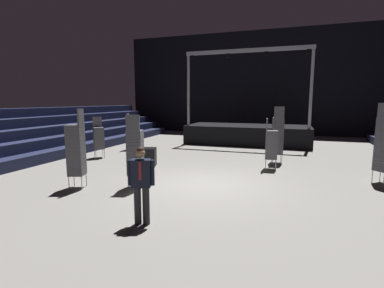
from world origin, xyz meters
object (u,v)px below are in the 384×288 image
at_px(chair_stack_front_left, 76,149).
at_px(chair_stack_mid_left, 135,152).
at_px(equipment_road_case, 145,157).
at_px(chair_stack_rear_right, 99,138).
at_px(stage_riser, 248,133).
at_px(chair_stack_front_right, 132,132).
at_px(chair_stack_mid_centre, 271,144).
at_px(man_with_tie, 141,181).
at_px(chair_stack_rear_left, 278,135).

height_order(chair_stack_front_left, chair_stack_mid_left, chair_stack_front_left).
bearing_deg(equipment_road_case, chair_stack_rear_right, 162.75).
bearing_deg(equipment_road_case, chair_stack_mid_left, -66.98).
bearing_deg(chair_stack_front_left, stage_riser, -36.88).
height_order(chair_stack_front_right, chair_stack_mid_centre, same).
bearing_deg(chair_stack_front_right, chair_stack_front_left, 0.83).
bearing_deg(chair_stack_rear_right, chair_stack_mid_left, 91.64).
relative_size(stage_riser, chair_stack_front_left, 3.07).
bearing_deg(chair_stack_front_left, chair_stack_mid_left, -88.37).
bearing_deg(chair_stack_mid_centre, stage_riser, -169.58).
relative_size(stage_riser, chair_stack_mid_left, 3.30).
relative_size(man_with_tie, equipment_road_case, 1.87).
distance_m(stage_riser, chair_stack_rear_left, 5.67).
height_order(chair_stack_front_right, chair_stack_mid_left, chair_stack_mid_left).
xyz_separation_m(man_with_tie, chair_stack_rear_right, (-5.45, 5.90, -0.01)).
relative_size(chair_stack_front_left, equipment_road_case, 2.66).
distance_m(stage_riser, equipment_road_case, 8.23).
bearing_deg(chair_stack_front_right, chair_stack_mid_left, 15.06).
bearing_deg(equipment_road_case, chair_stack_front_right, 127.19).
height_order(chair_stack_rear_right, equipment_road_case, chair_stack_rear_right).
bearing_deg(chair_stack_rear_left, stage_riser, 102.07).
bearing_deg(chair_stack_rear_left, chair_stack_front_left, -142.78).
distance_m(chair_stack_mid_centre, chair_stack_rear_right, 7.71).
bearing_deg(chair_stack_mid_centre, chair_stack_front_right, -111.99).
xyz_separation_m(stage_riser, equipment_road_case, (-3.07, -7.63, -0.27)).
distance_m(chair_stack_rear_right, equipment_road_case, 3.02).
bearing_deg(chair_stack_rear_right, equipment_road_case, 116.41).
bearing_deg(stage_riser, chair_stack_mid_left, -100.52).
relative_size(chair_stack_front_left, chair_stack_rear_right, 1.27).
bearing_deg(chair_stack_front_left, chair_stack_rear_left, -63.18).
xyz_separation_m(chair_stack_mid_centre, chair_stack_rear_right, (-7.71, -0.22, -0.04)).
distance_m(stage_riser, man_with_tie, 12.66).
height_order(chair_stack_mid_left, chair_stack_rear_left, chair_stack_rear_left).
bearing_deg(man_with_tie, chair_stack_mid_left, -76.79).
distance_m(chair_stack_front_left, chair_stack_rear_right, 4.82).
xyz_separation_m(stage_riser, chair_stack_rear_right, (-5.91, -6.75, 0.30)).
xyz_separation_m(chair_stack_front_left, chair_stack_front_right, (-2.07, 6.70, -0.21)).
bearing_deg(chair_stack_mid_left, equipment_road_case, 97.99).
relative_size(man_with_tie, chair_stack_front_left, 0.71).
bearing_deg(chair_stack_front_right, chair_stack_rear_left, 66.00).
distance_m(chair_stack_front_left, equipment_road_case, 3.46).
distance_m(chair_stack_mid_centre, equipment_road_case, 5.03).
height_order(stage_riser, man_with_tie, stage_riser).
xyz_separation_m(stage_riser, chair_stack_mid_left, (-1.92, -10.34, 0.47)).
bearing_deg(chair_stack_mid_left, chair_stack_front_left, -174.55).
height_order(man_with_tie, chair_stack_front_right, chair_stack_front_right).
relative_size(chair_stack_rear_right, equipment_road_case, 2.09).
height_order(chair_stack_mid_centre, equipment_road_case, chair_stack_mid_centre).
relative_size(stage_riser, chair_stack_rear_right, 3.90).
bearing_deg(chair_stack_front_left, equipment_road_case, -27.25).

